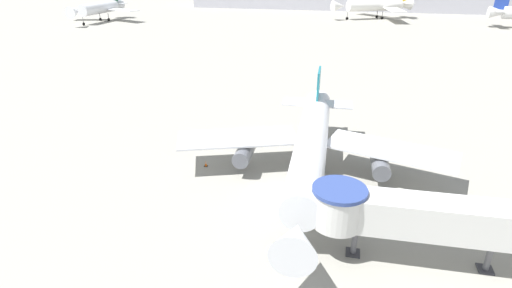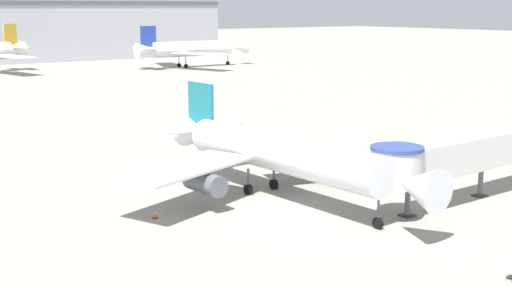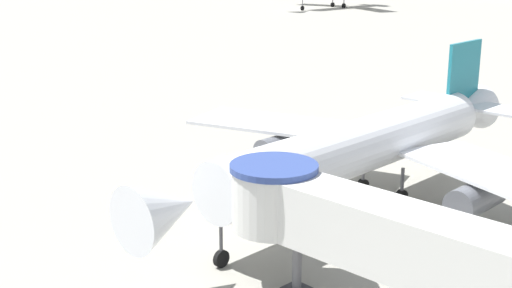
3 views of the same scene
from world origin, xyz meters
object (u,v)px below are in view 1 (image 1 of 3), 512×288
object	(u,v)px
jet_bridge	(435,218)
background_jet_green_tail	(100,8)
main_airplane	(311,147)
background_jet_gold_tail	(376,5)
traffic_cone_port_wing	(206,164)

from	to	relation	value
jet_bridge	background_jet_green_tail	bearing A→B (deg)	129.39
main_airplane	jet_bridge	distance (m)	14.65
jet_bridge	background_jet_gold_tail	bearing A→B (deg)	87.46
main_airplane	jet_bridge	world-z (taller)	main_airplane
traffic_cone_port_wing	background_jet_green_tail	xyz separation A→B (m)	(-78.19, 101.87, 4.67)
jet_bridge	background_jet_green_tail	world-z (taller)	background_jet_green_tail
main_airplane	background_jet_gold_tail	distance (m)	134.44
jet_bridge	main_airplane	bearing A→B (deg)	131.39
jet_bridge	background_jet_gold_tail	world-z (taller)	background_jet_gold_tail
traffic_cone_port_wing	background_jet_green_tail	size ratio (longest dim) A/B	0.02
background_jet_gold_tail	main_airplane	bearing A→B (deg)	-32.10
main_airplane	traffic_cone_port_wing	distance (m)	12.12
background_jet_green_tail	background_jet_gold_tail	bearing A→B (deg)	19.59
main_airplane	background_jet_gold_tail	bearing A→B (deg)	83.05
main_airplane	background_jet_gold_tail	size ratio (longest dim) A/B	0.98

